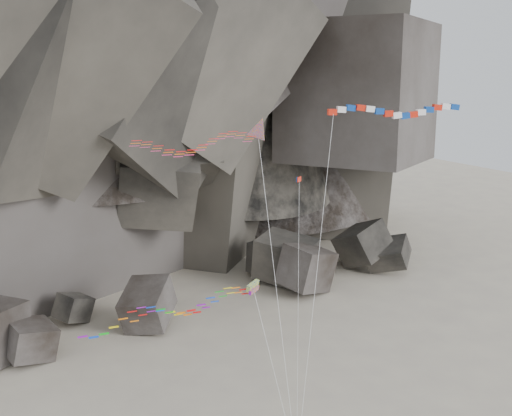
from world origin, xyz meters
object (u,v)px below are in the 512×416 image
delta_kite (191,143)px  banner_kite (394,112)px  pennant_kite (298,229)px  parafoil_kite (164,310)px

delta_kite → banner_kite: banner_kite is taller
delta_kite → pennant_kite: delta_kite is taller
parafoil_kite → pennant_kite: 12.51m
delta_kite → parafoil_kite: bearing=-164.4°
delta_kite → parafoil_kite: 12.63m
banner_kite → parafoil_kite: bearing=-163.5°
parafoil_kite → pennant_kite: bearing=-29.2°
banner_kite → pennant_kite: 12.32m
banner_kite → parafoil_kite: (-19.75, 1.92, -13.75)m
delta_kite → banner_kite: size_ratio=0.97×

